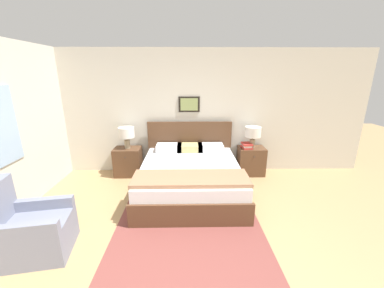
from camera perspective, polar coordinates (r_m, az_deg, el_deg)
name	(u,v)px	position (r m, az deg, el deg)	size (l,w,h in m)	color
ground_plane	(190,286)	(2.84, -0.47, -31.21)	(16.00, 16.00, 0.00)	tan
wall_back	(188,113)	(5.06, -0.89, 7.63)	(7.65, 0.09, 2.60)	beige
wall_left	(8,130)	(4.38, -38.08, 2.61)	(0.08, 5.47, 2.60)	beige
area_rug_main	(189,232)	(3.46, -0.76, -20.65)	(2.07, 1.99, 0.01)	brown
bed	(190,176)	(4.31, -0.43, -7.88)	(1.79, 2.05, 1.12)	brown
armchair	(30,231)	(3.56, -34.65, -17.01)	(0.89, 0.77, 0.94)	gray
nightstand_near_window	(128,162)	(5.21, -15.22, -4.14)	(0.55, 0.43, 0.60)	brown
nightstand_by_door	(251,161)	(5.23, 14.09, -3.97)	(0.55, 0.43, 0.60)	brown
table_lamp_near_window	(126,133)	(5.03, -15.62, 2.48)	(0.33, 0.33, 0.45)	gray
table_lamp_by_door	(253,133)	(5.06, 14.54, 2.63)	(0.33, 0.33, 0.45)	gray
book_thick_bottom	(247,147)	(5.06, 13.10, -0.80)	(0.22, 0.26, 0.04)	#B7332D
book_hardcover_middle	(247,146)	(5.05, 13.13, -0.38)	(0.16, 0.22, 0.04)	silver
book_novel_upper	(247,144)	(5.04, 13.16, 0.02)	(0.21, 0.26, 0.03)	#B7332D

